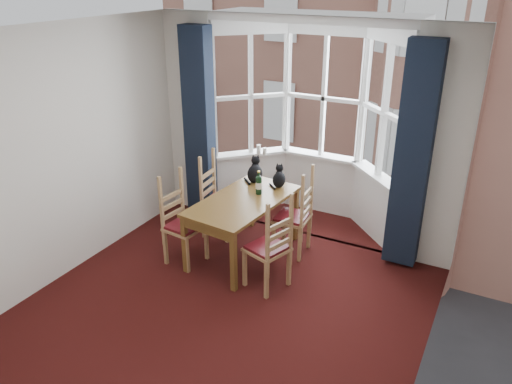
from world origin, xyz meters
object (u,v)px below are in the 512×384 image
Objects in this scene: chair_left_near at (179,225)px; chair_left_far at (214,201)px; chair_right_far at (299,219)px; candle_short at (265,151)px; wine_bottle at (259,184)px; dining_table at (243,206)px; candle_tall at (259,149)px; cat_right at (279,178)px; cat_left at (255,172)px; chair_right_near at (273,252)px.

chair_left_near and chair_left_far have the same top height.
candle_short is (-0.94, 0.92, 0.45)m from chair_right_far.
chair_left_near is 1.08m from wine_bottle.
dining_table is 16.31× the size of candle_short.
chair_left_far is 6.79× the size of candle_tall.
candle_tall is (-0.65, 0.69, 0.06)m from cat_right.
chair_left_near is at bearing -136.14° from wine_bottle.
cat_left is at bearing 103.47° from dining_table.
chair_left_far is 0.95m from cat_right.
chair_left_far is 3.07× the size of cat_right.
chair_right_near is 1.00m from wine_bottle.
dining_table is at bearing -74.41° from candle_short.
cat_right is 1.00× the size of wine_bottle.
dining_table is 0.62m from cat_right.
candle_tall is 0.09m from candle_short.
candle_tall reaches higher than chair_left_far.
chair_left_far is at bearing 172.76° from wine_bottle.
cat_left is at bearing 178.93° from cat_right.
candle_tall is at bearing 109.38° from dining_table.
wine_bottle is at bearing -111.25° from cat_right.
cat_left is 1.17× the size of wine_bottle.
candle_short is at bearing 74.39° from chair_left_far.
chair_left_far is 1.00× the size of chair_right_near.
candle_tall is at bearing -159.88° from candle_short.
wine_bottle reaches higher than candle_short.
cat_right reaches higher than chair_right_near.
chair_left_near is 9.70× the size of candle_short.
wine_bottle is at bearing -62.40° from candle_tall.
dining_table is 0.61m from cat_left.
chair_right_far is at bearing -15.77° from cat_left.
dining_table is 0.83m from chair_right_near.
candle_short is (-0.35, 1.27, 0.25)m from dining_table.
candle_tall is at bearing 113.90° from cat_left.
wine_bottle is (-0.55, 0.72, 0.42)m from chair_right_near.
cat_left is at bearing 164.23° from chair_right_far.
cat_left is (0.49, 1.01, 0.42)m from chair_left_near.
candle_short is (-0.22, 0.71, 0.02)m from cat_left.
candle_short reaches higher than chair_right_far.
cat_left reaches higher than chair_right_near.
chair_right_far reaches higher than dining_table.
cat_left is at bearing -72.79° from candle_short.
chair_right_near is at bearing -32.80° from chair_left_far.
cat_left is 2.59× the size of candle_tall.
chair_right_far is (-0.06, 0.84, 0.00)m from chair_right_near.
chair_right_near is at bearing -53.43° from cat_left.
chair_left_far is at bearing -154.31° from cat_left.
chair_left_near reaches higher than dining_table.
chair_left_near is 1.00× the size of chair_right_far.
dining_table is at bearing 142.72° from chair_right_near.
chair_right_near is 1.19m from cat_right.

